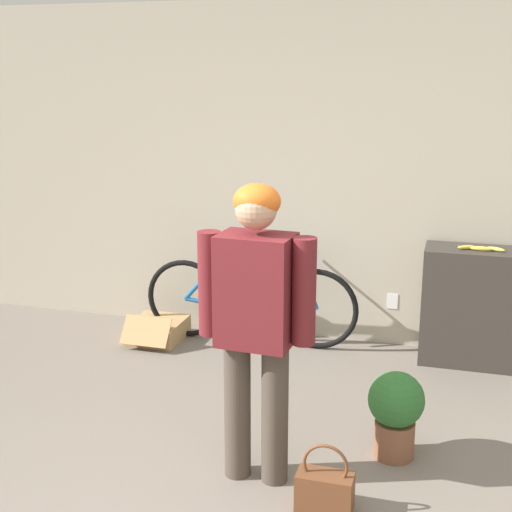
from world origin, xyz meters
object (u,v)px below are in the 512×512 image
person (256,310)px  cardboard_box (157,330)px  handbag (325,489)px  bicycle (249,301)px  potted_plant (396,410)px  banana (480,248)px

person → cardboard_box: size_ratio=3.04×
person → handbag: bearing=-21.6°
bicycle → cardboard_box: bicycle is taller
bicycle → potted_plant: size_ratio=3.42×
person → bicycle: 2.02m
handbag → banana: bearing=71.5°
person → bicycle: (-0.59, 1.84, -0.59)m
banana → handbag: banana is taller
banana → cardboard_box: size_ratio=0.64×
person → handbag: 0.93m
handbag → potted_plant: 0.68m
potted_plant → cardboard_box: bearing=147.3°
bicycle → cardboard_box: (-0.72, -0.15, -0.27)m
banana → person: bearing=-120.3°
person → handbag: person is taller
handbag → potted_plant: (0.27, 0.60, 0.17)m
banana → handbag: (-0.69, -2.06, -0.76)m
handbag → potted_plant: potted_plant is taller
handbag → cardboard_box: 2.54m
bicycle → banana: size_ratio=5.16×
person → potted_plant: (0.68, 0.41, -0.65)m
person → banana: 2.17m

